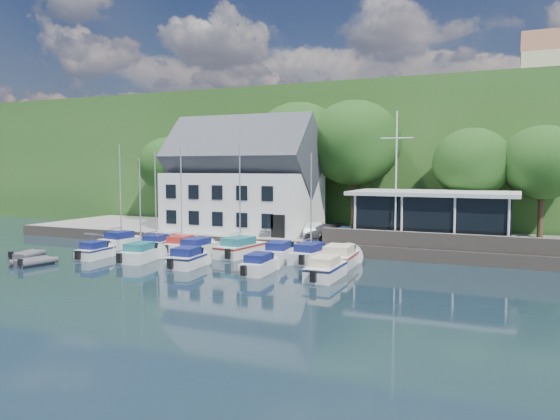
# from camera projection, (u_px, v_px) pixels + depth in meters

# --- Properties ---
(ground) EXTENTS (180.00, 180.00, 0.00)m
(ground) POSITION_uv_depth(u_px,v_px,m) (220.00, 278.00, 35.09)
(ground) COLOR black
(ground) RESTS_ON ground
(quay) EXTENTS (60.00, 13.00, 1.00)m
(quay) POSITION_uv_depth(u_px,v_px,m) (314.00, 238.00, 51.00)
(quay) COLOR gray
(quay) RESTS_ON ground
(quay_face) EXTENTS (60.00, 0.30, 1.00)m
(quay_face) POSITION_uv_depth(u_px,v_px,m) (287.00, 247.00, 45.07)
(quay_face) COLOR #655B51
(quay_face) RESTS_ON ground
(hillside) EXTENTS (160.00, 75.00, 16.00)m
(hillside) POSITION_uv_depth(u_px,v_px,m) (407.00, 161.00, 90.97)
(hillside) COLOR #264B1C
(hillside) RESTS_ON ground
(field_patch) EXTENTS (50.00, 30.00, 0.30)m
(field_patch) POSITION_uv_depth(u_px,v_px,m) (463.00, 114.00, 94.38)
(field_patch) COLOR #5D6633
(field_patch) RESTS_ON hillside
(harbor_building) EXTENTS (14.40, 8.20, 8.70)m
(harbor_building) POSITION_uv_depth(u_px,v_px,m) (243.00, 185.00, 52.52)
(harbor_building) COLOR white
(harbor_building) RESTS_ON quay
(club_pavilion) EXTENTS (13.20, 7.20, 4.10)m
(club_pavilion) POSITION_uv_depth(u_px,v_px,m) (433.00, 216.00, 44.99)
(club_pavilion) COLOR black
(club_pavilion) RESTS_ON quay
(seawall) EXTENTS (18.00, 0.50, 1.20)m
(seawall) POSITION_uv_depth(u_px,v_px,m) (438.00, 241.00, 40.51)
(seawall) COLOR #655B51
(seawall) RESTS_ON quay
(gangway) EXTENTS (1.20, 6.00, 1.40)m
(gangway) POSITION_uv_depth(u_px,v_px,m) (113.00, 244.00, 49.95)
(gangway) COLOR silver
(gangway) RESTS_ON ground
(car_silver) EXTENTS (2.34, 3.56, 1.12)m
(car_silver) POSITION_uv_depth(u_px,v_px,m) (268.00, 229.00, 48.80)
(car_silver) COLOR silver
(car_silver) RESTS_ON quay
(car_white) EXTENTS (2.28, 4.19, 1.31)m
(car_white) POSITION_uv_depth(u_px,v_px,m) (314.00, 230.00, 47.10)
(car_white) COLOR silver
(car_white) RESTS_ON quay
(car_dgrey) EXTENTS (3.10, 4.63, 1.25)m
(car_dgrey) POSITION_uv_depth(u_px,v_px,m) (325.00, 232.00, 46.08)
(car_dgrey) COLOR #333338
(car_dgrey) RESTS_ON quay
(car_blue) EXTENTS (2.16, 3.74, 1.20)m
(car_blue) POSITION_uv_depth(u_px,v_px,m) (345.00, 233.00, 45.42)
(car_blue) COLOR #2E528E
(car_blue) RESTS_ON quay
(flagpole) EXTENTS (2.50, 0.20, 10.43)m
(flagpole) POSITION_uv_depth(u_px,v_px,m) (396.00, 178.00, 42.68)
(flagpole) COLOR white
(flagpole) RESTS_ON quay
(tree_0) EXTENTS (6.92, 6.92, 9.46)m
(tree_0) POSITION_uv_depth(u_px,v_px,m) (169.00, 179.00, 61.86)
(tree_0) COLOR #153610
(tree_0) RESTS_ON quay
(tree_1) EXTENTS (7.34, 7.34, 10.03)m
(tree_1) POSITION_uv_depth(u_px,v_px,m) (237.00, 177.00, 59.05)
(tree_1) COLOR #153610
(tree_1) RESTS_ON quay
(tree_2) EXTENTS (9.22, 9.22, 12.60)m
(tree_2) POSITION_uv_depth(u_px,v_px,m) (299.00, 165.00, 55.11)
(tree_2) COLOR #153610
(tree_2) RESTS_ON quay
(tree_3) EXTENTS (9.20, 9.20, 12.57)m
(tree_3) POSITION_uv_depth(u_px,v_px,m) (354.00, 165.00, 53.16)
(tree_3) COLOR #153610
(tree_3) RESTS_ON quay
(tree_4) EXTENTS (7.03, 7.03, 9.61)m
(tree_4) POSITION_uv_depth(u_px,v_px,m) (472.00, 181.00, 48.92)
(tree_4) COLOR #153610
(tree_4) RESTS_ON quay
(tree_5) EXTENTS (7.07, 7.07, 9.66)m
(tree_5) POSITION_uv_depth(u_px,v_px,m) (542.00, 182.00, 46.73)
(tree_5) COLOR #153610
(tree_5) RESTS_ON quay
(boat_r1_0) EXTENTS (2.76, 5.70, 8.99)m
(boat_r1_0) POSITION_uv_depth(u_px,v_px,m) (120.00, 197.00, 47.45)
(boat_r1_0) COLOR silver
(boat_r1_0) RESTS_ON ground
(boat_r1_1) EXTENTS (2.60, 5.25, 8.36)m
(boat_r1_1) POSITION_uv_depth(u_px,v_px,m) (156.00, 202.00, 45.97)
(boat_r1_1) COLOR silver
(boat_r1_1) RESTS_ON ground
(boat_r1_2) EXTENTS (2.45, 5.43, 8.49)m
(boat_r1_2) POSITION_uv_depth(u_px,v_px,m) (181.00, 201.00, 45.16)
(boat_r1_2) COLOR silver
(boat_r1_2) RESTS_ON ground
(boat_r1_3) EXTENTS (1.96, 6.12, 1.37)m
(boat_r1_3) POSITION_uv_depth(u_px,v_px,m) (198.00, 246.00, 44.17)
(boat_r1_3) COLOR silver
(boat_r1_3) RESTS_ON ground
(boat_r1_4) EXTENTS (3.01, 6.99, 9.55)m
(boat_r1_4) POSITION_uv_depth(u_px,v_px,m) (240.00, 196.00, 43.06)
(boat_r1_4) COLOR silver
(boat_r1_4) RESTS_ON ground
(boat_r1_5) EXTENTS (2.57, 5.96, 1.44)m
(boat_r1_5) POSITION_uv_depth(u_px,v_px,m) (280.00, 251.00, 41.65)
(boat_r1_5) COLOR silver
(boat_r1_5) RESTS_ON ground
(boat_r1_6) EXTENTS (2.47, 6.46, 8.82)m
(boat_r1_6) POSITION_uv_depth(u_px,v_px,m) (311.00, 203.00, 40.56)
(boat_r1_6) COLOR silver
(boat_r1_6) RESTS_ON ground
(boat_r1_7) EXTENTS (2.71, 6.48, 1.54)m
(boat_r1_7) POSITION_uv_depth(u_px,v_px,m) (340.00, 255.00, 39.08)
(boat_r1_7) COLOR silver
(boat_r1_7) RESTS_ON ground
(boat_r2_0) EXTENTS (1.90, 4.65, 1.34)m
(boat_r2_0) POSITION_uv_depth(u_px,v_px,m) (95.00, 250.00, 42.37)
(boat_r2_0) COLOR silver
(boat_r2_0) RESTS_ON ground
(boat_r2_1) EXTENTS (2.74, 5.72, 8.68)m
(boat_r2_1) POSITION_uv_depth(u_px,v_px,m) (140.00, 204.00, 40.85)
(boat_r2_1) COLOR silver
(boat_r2_1) RESTS_ON ground
(boat_r2_2) EXTENTS (2.45, 5.04, 1.44)m
(boat_r2_2) POSITION_uv_depth(u_px,v_px,m) (188.00, 257.00, 38.70)
(boat_r2_2) COLOR silver
(boat_r2_2) RESTS_ON ground
(boat_r2_3) EXTENTS (1.97, 5.55, 1.35)m
(boat_r2_3) POSITION_uv_depth(u_px,v_px,m) (260.00, 263.00, 36.61)
(boat_r2_3) COLOR silver
(boat_r2_3) RESTS_ON ground
(boat_r2_4) EXTENTS (1.98, 5.78, 1.46)m
(boat_r2_4) POSITION_uv_depth(u_px,v_px,m) (326.00, 267.00, 34.71)
(boat_r2_4) COLOR silver
(boat_r2_4) RESTS_ON ground
(dinghy_0) EXTENTS (2.29, 3.15, 0.66)m
(dinghy_0) POSITION_uv_depth(u_px,v_px,m) (28.00, 254.00, 42.62)
(dinghy_0) COLOR #3D3D43
(dinghy_0) RESTS_ON ground
(dinghy_1) EXTENTS (2.27, 3.22, 0.69)m
(dinghy_1) POSITION_uv_depth(u_px,v_px,m) (34.00, 261.00, 39.42)
(dinghy_1) COLOR #3D3D43
(dinghy_1) RESTS_ON ground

